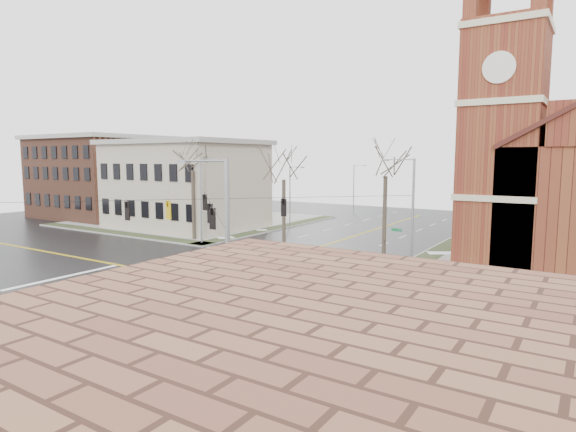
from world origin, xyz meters
The scene contains 18 objects.
ground centered at (0.00, 0.00, 0.00)m, with size 120.00×120.00×0.00m, color black.
sidewalks centered at (0.00, 0.00, 0.08)m, with size 80.00×80.00×0.17m.
road_markings centered at (0.00, 0.00, 0.01)m, with size 100.00×100.00×0.01m.
civic_building_a centered at (-22.00, 20.00, 5.50)m, with size 18.00×14.00×11.00m, color tan.
civic_building_b centered at (-42.00, 22.00, 6.00)m, with size 18.00×16.00×12.00m, color brown.
signal_pole_ne centered at (11.32, 11.50, 4.95)m, with size 2.75×0.22×9.00m.
signal_pole_nw centered at (-11.32, 11.50, 4.95)m, with size 2.75×0.22×9.00m.
signal_pole_se centered at (11.32, -11.50, 4.95)m, with size 2.75×0.22×9.00m.
span_wires centered at (0.00, 0.00, 6.20)m, with size 23.02×23.02×0.03m.
traffic_signals centered at (0.00, -0.67, 5.45)m, with size 8.21×8.26×1.30m.
streetlight_north_a centered at (-10.65, 28.00, 4.47)m, with size 2.30×0.20×8.00m.
streetlight_north_b centered at (-10.65, 48.00, 4.47)m, with size 2.30×0.20×8.00m.
cargo_van centered at (6.79, 0.78, 1.28)m, with size 2.79×5.88×2.16m.
parked_car_a centered at (15.53, 8.16, 0.61)m, with size 1.45×3.60×1.23m, color black.
parked_car_b centered at (20.53, 8.86, 0.63)m, with size 1.34×3.85×1.27m, color black.
tree_nw_far centered at (-13.79, 12.73, 8.33)m, with size 4.00×4.00×11.51m.
tree_nw_near centered at (-2.02, 13.17, 7.53)m, with size 4.00×4.00×10.38m.
tree_ne centered at (8.07, 14.19, 8.07)m, with size 4.00×4.00×11.14m.
Camera 1 is at (23.90, -26.22, 9.15)m, focal length 30.00 mm.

